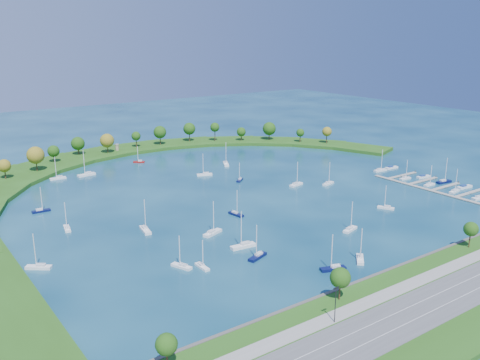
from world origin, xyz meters
TOP-DOWN VIEW (x-y plane):
  - ground at (0.00, 0.00)m, footprint 700.00×700.00m
  - south_shoreline at (0.03, -122.88)m, footprint 420.00×43.10m
  - breakwater at (-46.33, 48.72)m, footprint 286.74×247.64m
  - breakwater_trees at (-16.07, 89.37)m, footprint 244.53×88.86m
  - harbor_tower at (-14.46, 114.17)m, footprint 2.60×2.60m
  - dock_system at (85.30, -61.00)m, footprint 24.28×82.00m
  - moored_boat_0 at (25.47, 48.12)m, footprint 6.55×9.49m
  - moored_boat_1 at (-12.29, -89.94)m, footprint 7.38×7.29m
  - moored_boat_2 at (-59.30, -63.63)m, footprint 1.92×6.82m
  - moored_boat_3 at (-25.20, -90.03)m, footprint 8.90×5.28m
  - moored_boat_4 at (2.78, 35.17)m, footprint 8.67×5.12m
  - moored_boat_5 at (45.13, -16.65)m, footprint 8.21×4.14m
  - moored_boat_6 at (-39.59, -68.06)m, footprint 8.78×5.06m
  - moored_boat_7 at (-60.12, -22.41)m, footprint 4.14×9.40m
  - moored_boat_8 at (-38.22, -57.74)m, footprint 9.74×3.66m
  - moored_boat_9 at (-103.44, -32.88)m, footprint 8.09×6.99m
  - moored_boat_10 at (-84.50, -2.82)m, footprint 3.55×7.90m
  - moored_boat_11 at (-86.95, 24.85)m, footprint 7.76×2.50m
  - moored_boat_12 at (-20.39, -27.68)m, footprint 3.14×7.93m
  - moored_boat_13 at (5.67, -68.56)m, footprint 8.38×4.38m
  - moored_boat_14 at (30.33, -8.66)m, footprint 8.79×4.07m
  - moored_boat_15 at (-40.35, -40.33)m, footprint 9.30×5.35m
  - moored_boat_16 at (38.51, -59.21)m, footprint 5.20×7.37m
  - moored_boat_17 at (12.08, 15.17)m, footprint 6.50×5.68m
  - moored_boat_18 at (-64.75, -59.62)m, footprint 4.83×7.84m
  - moored_boat_19 at (-49.87, 71.91)m, footprint 9.95×3.61m
  - moored_boat_20 at (-64.69, 73.90)m, footprint 8.46×2.75m
  - moored_boat_21 at (-13.68, 83.13)m, footprint 6.52×5.60m
  - docked_boat_2 at (85.51, -75.33)m, footprint 8.97×3.62m
  - docked_boat_4 at (85.53, -62.25)m, footprint 8.08×3.38m
  - docked_boat_5 at (95.97, -60.94)m, footprint 9.34×3.33m
  - docked_boat_6 at (85.54, -48.03)m, footprint 7.25×2.12m
  - docked_boat_7 at (96.00, -49.33)m, footprint 9.30×3.62m
  - docked_boat_8 at (85.54, -33.24)m, footprint 7.25×2.33m
  - docked_boat_9 at (95.98, -36.98)m, footprint 8.76×3.58m
  - docked_boat_10 at (87.92, -14.39)m, footprint 8.53×2.94m
  - docked_boat_11 at (97.88, -14.13)m, footprint 8.68×3.09m

SIDE VIEW (x-z plane):
  - ground at x=0.00m, z-range 0.00..0.00m
  - dock_system at x=85.30m, z-range -0.45..1.15m
  - docked_boat_9 at x=95.98m, z-range -0.23..1.51m
  - docked_boat_11 at x=97.88m, z-range -0.23..1.51m
  - docked_boat_5 at x=95.97m, z-range -0.25..1.62m
  - moored_boat_21 at x=-13.68m, z-range -4.11..5.82m
  - moored_boat_17 at x=12.08m, z-range -4.12..5.83m
  - moored_boat_2 at x=-59.30m, z-range -4.15..5.87m
  - docked_boat_8 at x=85.54m, z-range -4.40..6.13m
  - docked_boat_6 at x=85.54m, z-range -4.44..6.18m
  - moored_boat_16 at x=38.51m, z-range -4.47..6.21m
  - moored_boat_18 at x=-64.75m, z-range -4.70..6.47m
  - moored_boat_10 at x=-84.50m, z-range -4.73..6.50m
  - moored_boat_11 at x=-86.95m, z-range -4.75..6.53m
  - moored_boat_12 at x=-20.39m, z-range -4.79..6.56m
  - docked_boat_4 at x=85.53m, z-range -4.86..6.65m
  - moored_boat_5 at x=45.13m, z-range -4.92..6.71m
  - moored_boat_13 at x=5.67m, z-range -5.03..6.84m
  - moored_boat_1 at x=-12.29m, z-range -5.05..6.86m
  - moored_boat_20 at x=-64.69m, z-range -5.22..7.05m
  - moored_boat_4 at x=2.78m, z-range -5.24..7.07m
  - docked_boat_10 at x=87.92m, z-range -5.24..7.07m
  - moored_boat_9 at x=-103.44m, z-range -5.26..7.09m
  - moored_boat_6 at x=-39.59m, z-range -5.31..7.15m
  - moored_boat_14 at x=30.33m, z-range -5.31..7.15m
  - moored_boat_3 at x=-25.20m, z-range -5.40..7.25m
  - docked_boat_2 at x=85.51m, z-range -5.47..7.34m
  - moored_boat_15 at x=-40.35m, z-range -5.65..7.54m
  - docked_boat_7 at x=96.00m, z-range -5.71..7.60m
  - moored_boat_7 at x=-60.12m, z-range -5.74..7.63m
  - moored_boat_0 at x=25.47m, z-range -5.89..7.81m
  - moored_boat_8 at x=-38.22m, z-range -6.02..7.96m
  - moored_boat_19 at x=-49.87m, z-range -6.18..8.14m
  - breakwater at x=-46.33m, z-range -0.01..1.99m
  - south_shoreline at x=0.03m, z-range -4.80..6.80m
  - harbor_tower at x=-14.46m, z-range 2.05..6.20m
  - breakwater_trees at x=-16.07m, z-range 3.29..16.91m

